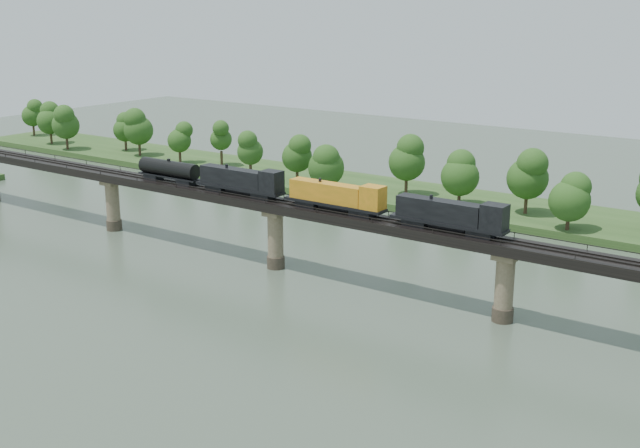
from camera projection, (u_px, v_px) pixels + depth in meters
The scene contains 6 objects.
ground at pixel (140, 325), 109.81m from camera, with size 400.00×400.00×0.00m, color #374637.
far_bank at pixel (431, 199), 176.42m from camera, with size 300.00×24.00×1.60m, color #29471C.
bridge at pixel (275, 236), 131.94m from camera, with size 236.00×30.00×11.50m.
bridge_superstructure at pixel (275, 199), 130.25m from camera, with size 220.00×4.90×0.75m.
far_treeline at pixel (389, 163), 175.34m from camera, with size 289.06×17.54×13.60m.
freight_train at pixel (302, 191), 126.65m from camera, with size 70.80×2.76×4.87m.
Camera 1 is at (79.23, -69.05, 42.57)m, focal length 45.00 mm.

